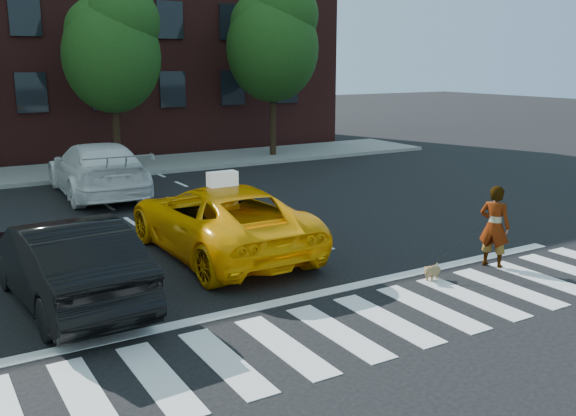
% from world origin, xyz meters
% --- Properties ---
extents(ground, '(120.00, 120.00, 0.00)m').
position_xyz_m(ground, '(0.00, 0.00, 0.00)').
color(ground, black).
rests_on(ground, ground).
extents(crosswalk, '(13.00, 2.40, 0.01)m').
position_xyz_m(crosswalk, '(0.00, 0.00, 0.01)').
color(crosswalk, silver).
rests_on(crosswalk, ground).
extents(stop_line, '(12.00, 0.30, 0.01)m').
position_xyz_m(stop_line, '(0.00, 1.60, 0.01)').
color(stop_line, silver).
rests_on(stop_line, ground).
extents(sidewalk_far, '(30.00, 4.00, 0.15)m').
position_xyz_m(sidewalk_far, '(0.00, 17.50, 0.07)').
color(sidewalk_far, slate).
rests_on(sidewalk_far, ground).
extents(building, '(26.00, 10.00, 12.00)m').
position_xyz_m(building, '(0.00, 25.00, 6.00)').
color(building, '#451A18').
rests_on(building, ground).
extents(tree_mid, '(3.69, 3.69, 7.10)m').
position_xyz_m(tree_mid, '(0.53, 17.00, 4.85)').
color(tree_mid, black).
rests_on(tree_mid, ground).
extents(tree_right, '(4.00, 4.00, 7.70)m').
position_xyz_m(tree_right, '(7.53, 17.00, 5.26)').
color(tree_right, black).
rests_on(tree_right, ground).
extents(taxi, '(2.65, 5.70, 1.58)m').
position_xyz_m(taxi, '(-0.76, 4.94, 0.79)').
color(taxi, '#FFAA05').
rests_on(taxi, ground).
extents(black_sedan, '(2.03, 4.89, 1.57)m').
position_xyz_m(black_sedan, '(-4.41, 3.51, 0.79)').
color(black_sedan, black).
rests_on(black_sedan, ground).
extents(white_suv, '(2.67, 6.02, 1.72)m').
position_xyz_m(white_suv, '(-1.40, 12.78, 0.86)').
color(white_suv, white).
rests_on(white_suv, ground).
extents(woman, '(0.64, 0.75, 1.74)m').
position_xyz_m(woman, '(3.78, 1.10, 0.87)').
color(woman, '#999999').
rests_on(woman, ground).
extents(dog, '(0.55, 0.37, 0.33)m').
position_xyz_m(dog, '(2.04, 1.08, 0.19)').
color(dog, brown).
rests_on(dog, ground).
extents(taxi_sign, '(0.65, 0.28, 0.32)m').
position_xyz_m(taxi_sign, '(-0.76, 4.74, 1.74)').
color(taxi_sign, white).
rests_on(taxi_sign, taxi).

